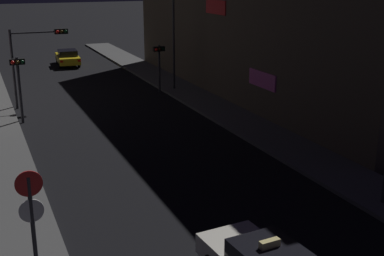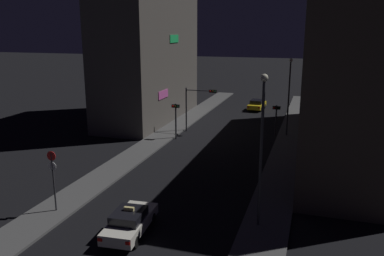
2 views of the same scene
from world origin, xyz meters
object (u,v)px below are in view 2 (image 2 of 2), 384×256
far_car (257,105)px  traffic_light_overhead (198,100)px  street_lamp_near_block (262,137)px  sign_pole_left (53,175)px  street_lamp_far_block (289,91)px  traffic_light_right_kerb (276,114)px  taxi (130,221)px  traffic_light_left_kerb (176,114)px

far_car → traffic_light_overhead: 15.23m
far_car → street_lamp_near_block: (5.13, -33.96, 4.60)m
sign_pole_left → street_lamp_far_block: 25.72m
sign_pole_left → traffic_light_right_kerb: bearing=63.8°
street_lamp_far_block → taxi: bearing=-105.7°
taxi → traffic_light_left_kerb: size_ratio=1.24×
traffic_light_right_kerb → sign_pole_left: (-11.01, -22.38, 0.09)m
taxi → traffic_light_right_kerb: 24.08m
street_lamp_near_block → street_lamp_far_block: (-0.02, 20.61, -0.53)m
far_car → sign_pole_left: bearing=-101.1°
sign_pole_left → street_lamp_near_block: (12.18, 1.93, 2.86)m
traffic_light_overhead → street_lamp_far_block: bearing=5.9°
traffic_light_right_kerb → street_lamp_near_block: bearing=-86.7°
taxi → far_car: size_ratio=1.00×
traffic_light_overhead → traffic_light_right_kerb: size_ratio=1.47×
street_lamp_near_block → street_lamp_far_block: size_ratio=1.08×
taxi → traffic_light_right_kerb: (5.47, 23.39, 1.65)m
traffic_light_overhead → street_lamp_near_block: street_lamp_near_block is taller
traffic_light_left_kerb → taxi: bearing=-77.7°
traffic_light_overhead → street_lamp_far_block: 9.60m
far_car → traffic_light_right_kerb: (3.96, -13.51, 1.66)m
traffic_light_overhead → sign_pole_left: bearing=-97.1°
far_car → street_lamp_near_block: size_ratio=0.53×
taxi → far_car: 36.93m
taxi → traffic_light_right_kerb: traffic_light_right_kerb is taller
taxi → traffic_light_right_kerb: bearing=76.8°
traffic_light_left_kerb → street_lamp_near_block: bearing=-56.3°
traffic_light_left_kerb → far_car: bearing=72.2°
far_car → street_lamp_near_block: 34.65m
taxi → traffic_light_overhead: bearing=97.2°
sign_pole_left → far_car: bearing=78.9°
street_lamp_near_block → sign_pole_left: bearing=-171.0°
traffic_light_left_kerb → sign_pole_left: (-1.36, -18.16, -0.17)m
taxi → street_lamp_near_block: bearing=23.9°
traffic_light_overhead → traffic_light_right_kerb: 8.43m
far_car → sign_pole_left: size_ratio=1.19×
taxi → traffic_light_left_kerb: traffic_light_left_kerb is taller
far_car → traffic_light_overhead: size_ratio=0.94×
far_car → street_lamp_far_block: 14.86m
far_car → traffic_light_overhead: (-4.36, -14.32, 2.79)m
traffic_light_left_kerb → traffic_light_right_kerb: (9.64, 4.22, -0.26)m
sign_pole_left → street_lamp_far_block: street_lamp_far_block is taller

